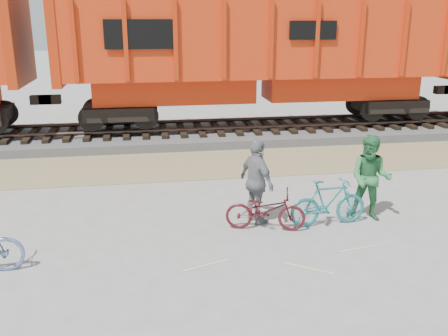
{
  "coord_description": "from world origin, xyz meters",
  "views": [
    {
      "loc": [
        -1.96,
        -8.78,
        4.28
      ],
      "look_at": [
        -0.29,
        1.5,
        1.1
      ],
      "focal_mm": 40.0,
      "sensor_mm": 36.0,
      "label": 1
    }
  ],
  "objects": [
    {
      "name": "ground",
      "position": [
        0.0,
        0.0,
        0.0
      ],
      "size": [
        120.0,
        120.0,
        0.0
      ],
      "primitive_type": "plane",
      "color": "#9E9E99",
      "rests_on": "ground"
    },
    {
      "name": "track",
      "position": [
        0.0,
        9.0,
        0.47
      ],
      "size": [
        120.0,
        2.6,
        0.24
      ],
      "color": "black",
      "rests_on": "ballast_bed"
    },
    {
      "name": "bicycle_maroon",
      "position": [
        0.43,
        0.58,
        0.43
      ],
      "size": [
        1.75,
        0.98,
        0.87
      ],
      "primitive_type": "imported",
      "rotation": [
        0.0,
        0.0,
        1.31
      ],
      "color": "#50141A",
      "rests_on": "ground"
    },
    {
      "name": "ballast_bed",
      "position": [
        0.0,
        9.0,
        0.15
      ],
      "size": [
        120.0,
        4.0,
        0.3
      ],
      "primitive_type": "cube",
      "color": "slate",
      "rests_on": "ground"
    },
    {
      "name": "bicycle_teal",
      "position": [
        1.79,
        0.59,
        0.51
      ],
      "size": [
        1.72,
        0.6,
        1.02
      ],
      "primitive_type": "imported",
      "rotation": [
        0.0,
        0.0,
        1.64
      ],
      "color": "teal",
      "rests_on": "ground"
    },
    {
      "name": "person_woman",
      "position": [
        0.33,
        0.98,
        0.92
      ],
      "size": [
        0.84,
        1.17,
        1.84
      ],
      "primitive_type": "imported",
      "rotation": [
        0.0,
        0.0,
        1.97
      ],
      "color": "gray",
      "rests_on": "ground"
    },
    {
      "name": "gravel_strip",
      "position": [
        0.0,
        5.5,
        0.01
      ],
      "size": [
        120.0,
        3.0,
        0.02
      ],
      "primitive_type": "cube",
      "color": "tan",
      "rests_on": "ground"
    },
    {
      "name": "hopper_car_center",
      "position": [
        2.22,
        9.0,
        3.01
      ],
      "size": [
        14.0,
        3.13,
        4.65
      ],
      "color": "black",
      "rests_on": "track"
    },
    {
      "name": "person_man",
      "position": [
        2.79,
        0.79,
        0.94
      ],
      "size": [
        1.15,
        1.08,
        1.88
      ],
      "primitive_type": "imported",
      "rotation": [
        0.0,
        0.0,
        -0.55
      ],
      "color": "#307842",
      "rests_on": "ground"
    }
  ]
}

